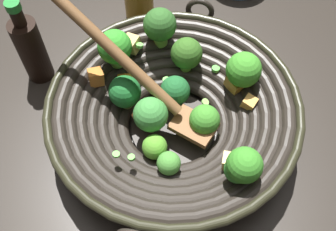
{
  "coord_description": "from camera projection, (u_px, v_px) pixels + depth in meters",
  "views": [
    {
      "loc": [
        0.06,
        0.34,
        0.6
      ],
      "look_at": [
        0.01,
        -0.01,
        0.03
      ],
      "focal_mm": 42.65,
      "sensor_mm": 36.0,
      "label": 1
    }
  ],
  "objects": [
    {
      "name": "ground_plane",
      "position": [
        173.0,
        130.0,
        0.69
      ],
      "size": [
        4.0,
        4.0,
        0.0
      ],
      "primitive_type": "plane",
      "color": "#28231E"
    },
    {
      "name": "wok",
      "position": [
        173.0,
        110.0,
        0.64
      ],
      "size": [
        0.41,
        0.43,
        0.23
      ],
      "color": "black",
      "rests_on": "ground"
    },
    {
      "name": "soy_sauce_bottle",
      "position": [
        31.0,
        48.0,
        0.7
      ],
      "size": [
        0.05,
        0.05,
        0.18
      ],
      "color": "black",
      "rests_on": "ground"
    }
  ]
}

